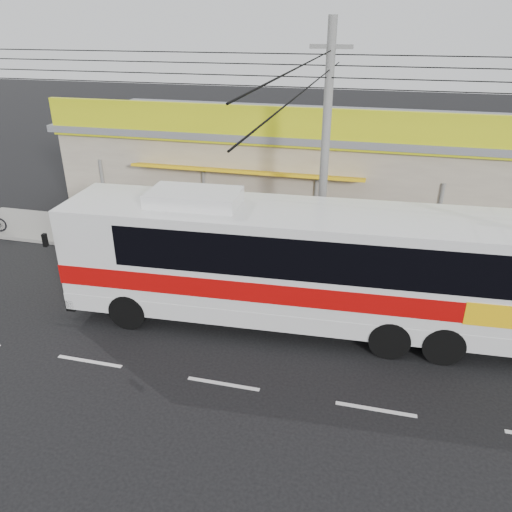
{
  "coord_description": "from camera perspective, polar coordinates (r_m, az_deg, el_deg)",
  "views": [
    {
      "loc": [
        3.41,
        -12.55,
        8.86
      ],
      "look_at": [
        -0.22,
        2.0,
        1.7
      ],
      "focal_mm": 35.0,
      "sensor_mm": 36.0,
      "label": 1
    }
  ],
  "objects": [
    {
      "name": "utility_pole",
      "position": [
        16.91,
        8.44,
        20.31
      ],
      "size": [
        34.0,
        14.0,
        8.97
      ],
      "color": "slate",
      "rests_on": "ground"
    },
    {
      "name": "coach_bus",
      "position": [
        15.2,
        4.32,
        -0.3
      ],
      "size": [
        13.8,
        3.61,
        4.21
      ],
      "rotation": [
        0.0,
        0.0,
        0.05
      ],
      "color": "silver",
      "rests_on": "ground"
    },
    {
      "name": "motorbike_red",
      "position": [
        22.53,
        -5.44,
        4.0
      ],
      "size": [
        1.96,
        1.23,
        0.97
      ],
      "primitive_type": "imported",
      "rotation": [
        0.0,
        0.0,
        1.23
      ],
      "color": "maroon",
      "rests_on": "sidewalk"
    },
    {
      "name": "ground",
      "position": [
        15.74,
        -1.0,
        -8.74
      ],
      "size": [
        120.0,
        120.0,
        0.0
      ],
      "primitive_type": "plane",
      "color": "black",
      "rests_on": "ground"
    },
    {
      "name": "sidewalk",
      "position": [
        20.81,
        3.26,
        0.51
      ],
      "size": [
        30.0,
        3.2,
        0.15
      ],
      "primitive_type": "cube",
      "color": "gray",
      "rests_on": "ground"
    },
    {
      "name": "lane_markings",
      "position": [
        13.83,
        -3.75,
        -14.39
      ],
      "size": [
        50.0,
        0.12,
        0.01
      ],
      "primitive_type": null,
      "color": "silver",
      "rests_on": "ground"
    },
    {
      "name": "storefront_building",
      "position": [
        25.2,
        5.84,
        10.31
      ],
      "size": [
        22.6,
        9.2,
        5.7
      ],
      "color": "gray",
      "rests_on": "ground"
    }
  ]
}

